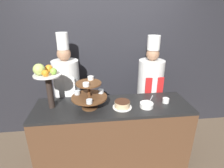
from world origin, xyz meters
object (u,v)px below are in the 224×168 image
(tiered_stand, at_px, (89,94))
(cup_white, at_px, (166,100))
(fruit_pedestal, at_px, (46,77))
(serving_bowl_near, at_px, (147,105))
(cake_round, at_px, (122,104))
(chef_left, at_px, (67,88))
(chef_center_left, at_px, (150,86))

(tiered_stand, relative_size, cup_white, 5.12)
(fruit_pedestal, relative_size, cup_white, 6.68)
(fruit_pedestal, height_order, serving_bowl_near, fruit_pedestal)
(tiered_stand, height_order, cake_round, tiered_stand)
(fruit_pedestal, bearing_deg, chef_left, 72.46)
(tiered_stand, height_order, serving_bowl_near, tiered_stand)
(tiered_stand, relative_size, cake_round, 1.82)
(tiered_stand, bearing_deg, chef_left, 121.58)
(cake_round, height_order, serving_bowl_near, serving_bowl_near)
(cup_white, xyz_separation_m, serving_bowl_near, (-0.28, -0.09, -0.00))
(cake_round, distance_m, chef_center_left, 0.79)
(serving_bowl_near, relative_size, chef_center_left, 0.10)
(cake_round, bearing_deg, chef_left, 141.45)
(cup_white, bearing_deg, cake_round, -174.03)
(chef_center_left, bearing_deg, chef_left, 180.00)
(cake_round, bearing_deg, cup_white, 5.97)
(tiered_stand, bearing_deg, chef_center_left, 29.87)
(chef_left, bearing_deg, fruit_pedestal, -107.54)
(cake_round, bearing_deg, tiered_stand, 174.06)
(serving_bowl_near, height_order, chef_center_left, chef_center_left)
(fruit_pedestal, distance_m, chef_center_left, 1.55)
(serving_bowl_near, bearing_deg, cup_white, 17.13)
(serving_bowl_near, bearing_deg, chef_center_left, 68.31)
(chef_center_left, bearing_deg, fruit_pedestal, -161.40)
(tiered_stand, xyz_separation_m, cake_round, (0.40, -0.04, -0.15))
(chef_left, xyz_separation_m, chef_center_left, (1.27, -0.00, -0.02))
(fruit_pedestal, height_order, cup_white, fruit_pedestal)
(fruit_pedestal, height_order, chef_center_left, chef_center_left)
(fruit_pedestal, bearing_deg, serving_bowl_near, -6.19)
(chef_left, relative_size, chef_center_left, 1.03)
(fruit_pedestal, distance_m, cake_round, 0.95)
(tiered_stand, distance_m, cake_round, 0.43)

